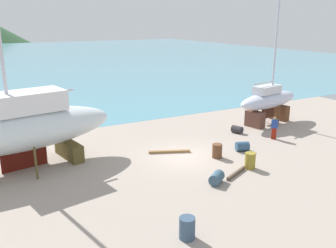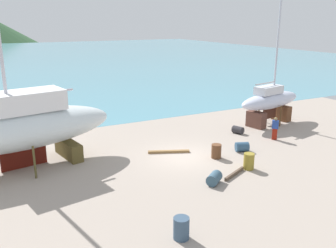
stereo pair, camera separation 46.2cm
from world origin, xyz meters
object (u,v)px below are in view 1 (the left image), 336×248
object	(u,v)px
sailboat_small_center	(269,100)
barrel_rust_far	(237,129)
worker	(274,128)
barrel_tipped_right	(187,228)
sailboat_mid_port	(22,128)
barrel_rust_near	(250,161)
barrel_ochre	(242,146)
barrel_by_slipway	(217,151)
barrel_tipped_center	(217,178)

from	to	relation	value
sailboat_small_center	barrel_rust_far	world-z (taller)	sailboat_small_center
worker	barrel_tipped_right	size ratio (longest dim) A/B	1.83
sailboat_mid_port	barrel_rust_far	bearing A→B (deg)	167.71
barrel_rust_near	barrel_tipped_right	distance (m)	7.92
barrel_rust_near	barrel_rust_far	world-z (taller)	barrel_rust_near
barrel_ochre	barrel_tipped_right	distance (m)	10.55
barrel_rust_far	barrel_by_slipway	bearing A→B (deg)	-141.53
barrel_ochre	barrel_tipped_center	bearing A→B (deg)	-143.56
barrel_ochre	barrel_rust_far	world-z (taller)	barrel_ochre
barrel_tipped_right	barrel_ochre	bearing A→B (deg)	39.05
sailboat_small_center	barrel_rust_near	distance (m)	10.11
sailboat_mid_port	barrel_by_slipway	xyz separation A→B (m)	(10.55, -3.81, -1.93)
sailboat_mid_port	barrel_rust_far	xyz separation A→B (m)	(14.84, -0.41, -2.10)
worker	barrel_rust_far	bearing A→B (deg)	-101.26
sailboat_mid_port	sailboat_small_center	bearing A→B (deg)	170.97
sailboat_small_center	barrel_by_slipway	bearing A→B (deg)	-163.36
barrel_rust_near	barrel_tipped_right	xyz separation A→B (m)	(-6.72, -4.19, -0.02)
worker	barrel_rust_far	size ratio (longest dim) A/B	2.04
barrel_tipped_center	barrel_rust_near	size ratio (longest dim) A/B	0.98
barrel_rust_near	barrel_tipped_right	bearing A→B (deg)	-148.05
sailboat_small_center	sailboat_mid_port	distance (m)	18.71
barrel_tipped_center	barrel_ochre	size ratio (longest dim) A/B	1.11
worker	barrel_tipped_right	world-z (taller)	worker
sailboat_mid_port	barrel_rust_near	world-z (taller)	sailboat_mid_port
barrel_ochre	barrel_tipped_right	bearing A→B (deg)	-140.95
barrel_rust_near	barrel_by_slipway	world-z (taller)	barrel_rust_near
barrel_tipped_right	worker	bearing A→B (deg)	32.62
worker	barrel_ochre	bearing A→B (deg)	-28.22
sailboat_mid_port	barrel_rust_near	distance (m)	12.89
barrel_rust_far	barrel_tipped_right	bearing A→B (deg)	-136.40
worker	barrel_tipped_right	distance (m)	13.95
barrel_ochre	barrel_tipped_right	world-z (taller)	barrel_tipped_right
barrel_ochre	sailboat_small_center	bearing A→B (deg)	34.73
barrel_ochre	sailboat_mid_port	bearing A→B (deg)	164.07
barrel_by_slipway	worker	bearing A→B (deg)	10.64
barrel_tipped_center	barrel_ochre	xyz separation A→B (m)	(4.31, 3.18, 0.01)
sailboat_small_center	barrel_rust_far	bearing A→B (deg)	-177.60
barrel_tipped_center	barrel_rust_far	size ratio (longest dim) A/B	1.15
barrel_by_slipway	barrel_rust_far	bearing A→B (deg)	38.47
barrel_tipped_center	barrel_rust_near	bearing A→B (deg)	14.35
sailboat_mid_port	barrel_tipped_right	distance (m)	11.37
barrel_tipped_right	barrel_rust_far	world-z (taller)	barrel_tipped_right
worker	barrel_tipped_center	xyz separation A→B (m)	(-7.86, -4.05, -0.54)
barrel_tipped_right	barrel_rust_far	bearing A→B (deg)	43.60
barrel_tipped_right	barrel_rust_far	size ratio (longest dim) A/B	1.11
sailboat_mid_port	barrel_ochre	bearing A→B (deg)	153.35
sailboat_small_center	worker	xyz separation A→B (m)	(-2.46, -3.30, -1.07)
sailboat_mid_port	barrel_by_slipway	bearing A→B (deg)	149.41
sailboat_small_center	barrel_by_slipway	xyz separation A→B (m)	(-8.15, -4.37, -1.47)
sailboat_mid_port	worker	world-z (taller)	sailboat_mid_port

